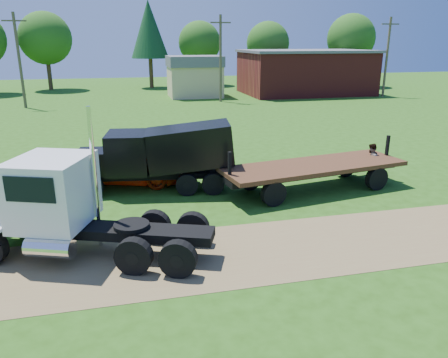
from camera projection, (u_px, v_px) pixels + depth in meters
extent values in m
plane|color=#234910|center=(283.00, 248.00, 14.27)|extent=(140.00, 140.00, 0.00)
cube|color=brown|center=(283.00, 247.00, 14.27)|extent=(120.00, 4.20, 0.01)
cube|color=black|center=(95.00, 230.00, 13.67)|extent=(7.34, 3.55, 0.30)
cylinder|color=black|center=(29.00, 219.00, 15.11)|extent=(1.15, 0.72, 1.10)
cylinder|color=black|center=(29.00, 219.00, 15.11)|extent=(0.49, 0.48, 0.38)
cylinder|color=black|center=(134.00, 256.00, 12.54)|extent=(1.15, 0.72, 1.10)
cylinder|color=black|center=(134.00, 256.00, 12.54)|extent=(0.49, 0.48, 0.38)
cylinder|color=black|center=(155.00, 226.00, 14.56)|extent=(1.15, 0.72, 1.10)
cylinder|color=black|center=(155.00, 226.00, 14.56)|extent=(0.49, 0.48, 0.38)
cylinder|color=black|center=(178.00, 259.00, 12.38)|extent=(1.15, 0.72, 1.10)
cylinder|color=black|center=(178.00, 259.00, 12.38)|extent=(0.49, 0.48, 0.38)
cylinder|color=black|center=(193.00, 228.00, 14.40)|extent=(1.15, 0.72, 1.10)
cylinder|color=black|center=(193.00, 228.00, 14.40)|extent=(0.49, 0.48, 0.38)
cube|color=silver|center=(7.00, 204.00, 13.79)|extent=(2.28, 2.22, 1.20)
cube|color=silver|center=(53.00, 191.00, 13.44)|extent=(2.81, 2.98, 2.10)
cube|color=black|center=(20.00, 176.00, 13.43)|extent=(0.76, 1.88, 0.85)
cube|color=black|center=(29.00, 190.00, 12.16)|extent=(1.41, 0.57, 0.75)
cube|color=black|center=(69.00, 166.00, 14.44)|extent=(1.41, 0.57, 0.75)
cube|color=silver|center=(26.00, 202.00, 14.91)|extent=(1.28, 0.85, 0.10)
cylinder|color=silver|center=(50.00, 248.00, 12.72)|extent=(1.52, 1.06, 0.60)
cylinder|color=silver|center=(95.00, 179.00, 13.74)|extent=(0.18, 0.18, 4.59)
cylinder|color=black|center=(132.00, 225.00, 13.45)|extent=(1.42, 1.42, 0.12)
cube|color=black|center=(155.00, 175.00, 19.61)|extent=(7.07, 1.85, 0.26)
cylinder|color=black|center=(92.00, 188.00, 18.58)|extent=(1.00, 0.44, 0.96)
cylinder|color=black|center=(92.00, 188.00, 18.58)|extent=(0.38, 0.37, 0.34)
cylinder|color=black|center=(100.00, 175.00, 20.32)|extent=(1.00, 0.44, 0.96)
cylinder|color=black|center=(100.00, 175.00, 20.32)|extent=(0.38, 0.37, 0.34)
cylinder|color=black|center=(187.00, 185.00, 18.93)|extent=(1.00, 0.44, 0.96)
cylinder|color=black|center=(187.00, 185.00, 18.93)|extent=(0.38, 0.37, 0.34)
cylinder|color=black|center=(186.00, 173.00, 20.68)|extent=(1.00, 0.44, 0.96)
cylinder|color=black|center=(186.00, 173.00, 20.68)|extent=(0.38, 0.37, 0.34)
cylinder|color=black|center=(213.00, 184.00, 19.03)|extent=(1.00, 0.44, 0.96)
cylinder|color=black|center=(213.00, 184.00, 19.03)|extent=(0.38, 0.37, 0.34)
cylinder|color=black|center=(210.00, 172.00, 20.78)|extent=(1.00, 0.44, 0.96)
cylinder|color=black|center=(210.00, 172.00, 20.78)|extent=(0.38, 0.37, 0.34)
cube|color=black|center=(96.00, 162.00, 19.19)|extent=(1.77, 1.70, 1.05)
cube|color=silver|center=(78.00, 163.00, 19.13)|extent=(0.25, 1.31, 0.88)
cube|color=black|center=(128.00, 152.00, 19.19)|extent=(2.03, 2.33, 1.75)
cube|color=black|center=(107.00, 144.00, 19.00)|extent=(0.29, 1.74, 0.70)
cube|color=black|center=(190.00, 146.00, 19.37)|extent=(4.10, 2.62, 2.13)
imported|color=#E83D0A|center=(128.00, 165.00, 20.81)|extent=(6.28, 4.34, 1.59)
cube|color=#372511|center=(314.00, 166.00, 19.47)|extent=(8.72, 3.84, 0.19)
cube|color=black|center=(314.00, 172.00, 19.55)|extent=(8.48, 2.39, 0.26)
cylinder|color=black|center=(274.00, 194.00, 17.71)|extent=(1.09, 0.48, 1.05)
cylinder|color=black|center=(250.00, 178.00, 19.66)|extent=(1.09, 0.48, 1.05)
cylinder|color=black|center=(376.00, 178.00, 19.64)|extent=(1.09, 0.48, 1.05)
cylinder|color=black|center=(346.00, 166.00, 21.59)|extent=(1.09, 0.48, 1.05)
cube|color=black|center=(230.00, 164.00, 17.81)|extent=(0.14, 0.14, 1.05)
cube|color=black|center=(387.00, 146.00, 20.82)|extent=(0.14, 0.14, 1.05)
imported|color=#999999|center=(371.00, 161.00, 21.13)|extent=(1.07, 1.05, 1.74)
cube|color=maroon|center=(305.00, 73.00, 54.55)|extent=(15.00, 10.00, 5.00)
cube|color=#5B5B60|center=(306.00, 51.00, 53.74)|extent=(15.40, 10.40, 0.30)
cube|color=tan|center=(195.00, 81.00, 51.66)|extent=(6.00, 5.00, 3.60)
cube|color=#5B5B60|center=(194.00, 61.00, 50.96)|extent=(6.20, 5.40, 1.20)
cylinder|color=#463C27|center=(20.00, 61.00, 42.22)|extent=(0.28, 0.28, 9.00)
cube|color=#463C27|center=(14.00, 21.00, 41.10)|extent=(2.20, 0.14, 0.14)
cylinder|color=#463C27|center=(221.00, 59.00, 46.65)|extent=(0.28, 0.28, 9.00)
cube|color=#463C27|center=(220.00, 23.00, 45.52)|extent=(2.20, 0.14, 0.14)
cylinder|color=#463C27|center=(387.00, 58.00, 51.07)|extent=(0.28, 0.28, 9.00)
cube|color=#463C27|center=(390.00, 24.00, 49.95)|extent=(2.20, 0.14, 0.14)
cylinder|color=#3C2318|center=(50.00, 76.00, 58.78)|extent=(0.56, 0.56, 3.60)
sphere|color=#174A12|center=(45.00, 38.00, 57.29)|extent=(6.79, 6.79, 6.79)
cylinder|color=#3C2318|center=(151.00, 73.00, 61.30)|extent=(0.56, 0.56, 4.11)
cone|color=#10371A|center=(149.00, 29.00, 59.53)|extent=(5.16, 5.16, 7.63)
cylinder|color=#3C2318|center=(200.00, 74.00, 65.13)|extent=(0.56, 0.56, 3.27)
sphere|color=#174A12|center=(200.00, 43.00, 63.78)|extent=(6.17, 6.17, 6.17)
cylinder|color=#3C2318|center=(267.00, 75.00, 63.99)|extent=(0.56, 0.56, 3.24)
sphere|color=#174A12|center=(268.00, 43.00, 62.65)|extent=(6.10, 6.10, 6.10)
cylinder|color=#3C2318|center=(348.00, 73.00, 63.72)|extent=(0.56, 0.56, 3.60)
sphere|color=#174A12|center=(351.00, 38.00, 62.23)|extent=(6.79, 6.79, 6.79)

